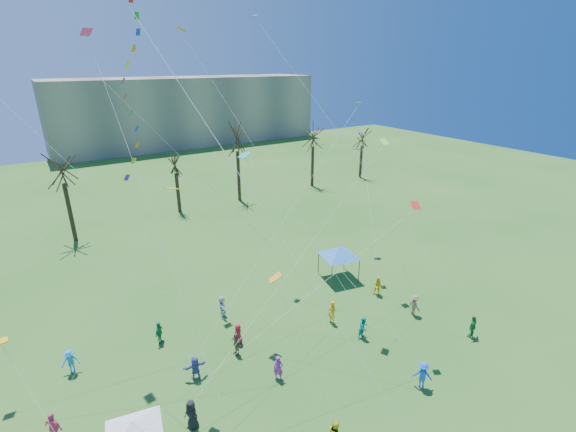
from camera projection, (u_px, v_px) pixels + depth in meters
distant_building at (189, 111)px, 93.51m from camera, size 60.00×14.00×15.00m
bare_tree_row at (165, 162)px, 48.61m from camera, size 70.88×8.31×10.96m
big_box_kite at (139, 93)px, 18.61m from camera, size 4.72×8.62×25.70m
canopy_tent_white at (133, 427)px, 18.93m from camera, size 3.60×3.60×2.75m
canopy_tent_blue at (339, 252)px, 35.64m from camera, size 4.07×4.07×3.12m
festival_crowd at (252, 367)px, 24.77m from camera, size 29.24×14.89×1.85m
small_kites_aloft at (234, 149)px, 24.97m from camera, size 32.33×18.92×33.51m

